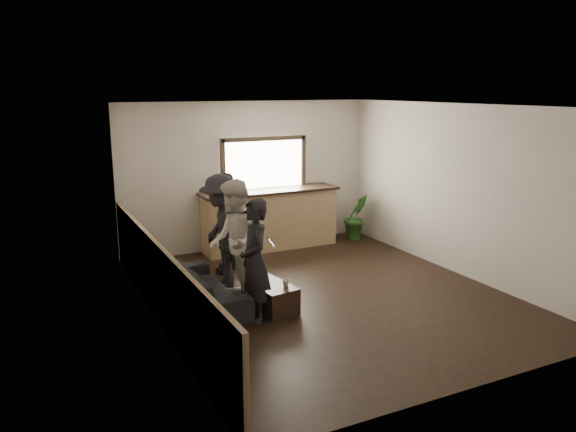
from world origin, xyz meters
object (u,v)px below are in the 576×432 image
bar_counter (270,216)px  person_b (234,243)px  person_d (228,223)px  coffee_table (270,296)px  potted_plant (356,217)px  cup_b (286,283)px  sofa (204,288)px  cup_a (252,278)px  person_a (255,261)px  person_c (222,232)px

bar_counter → person_b: bearing=-124.4°
bar_counter → person_d: size_ratio=1.60×
coffee_table → potted_plant: bearing=40.0°
cup_b → person_b: 0.94m
bar_counter → sofa: (-2.08, -2.31, -0.37)m
coffee_table → cup_b: 0.33m
sofa → potted_plant: 4.47m
cup_a → person_b: 0.56m
potted_plant → person_b: 4.12m
person_b → bar_counter: bearing=161.6°
coffee_table → cup_a: cup_a is taller
coffee_table → potted_plant: potted_plant is taller
sofa → cup_b: size_ratio=19.12×
potted_plant → person_d: (-3.07, -0.81, 0.38)m
bar_counter → coffee_table: bearing=-114.3°
coffee_table → person_d: (0.06, 1.81, 0.66)m
bar_counter → cup_b: bar_counter is taller
cup_a → person_d: size_ratio=0.07×
potted_plant → person_b: bearing=-147.9°
coffee_table → potted_plant: 4.09m
sofa → potted_plant: (3.93, 2.12, 0.20)m
person_b → person_d: (0.41, 1.37, -0.05)m
cup_a → cup_b: bearing=-48.4°
cup_b → potted_plant: (2.96, 2.80, 0.05)m
coffee_table → cup_a: size_ratio=7.22×
cup_b → potted_plant: size_ratio=0.10×
person_a → person_b: (-0.01, 0.71, 0.07)m
cup_b → potted_plant: bearing=43.4°
bar_counter → coffee_table: 3.12m
coffee_table → person_c: 1.38m
cup_b → potted_plant: potted_plant is taller
cup_b → person_c: (-0.45, 1.33, 0.47)m
person_c → potted_plant: bearing=117.2°
potted_plant → person_a: 4.52m
sofa → person_c: (0.52, 0.65, 0.62)m
cup_b → person_c: person_c is taller
person_b → person_c: size_ratio=1.01×
cup_b → bar_counter: bearing=69.6°
person_a → cup_b: bearing=108.3°
cup_b → person_d: (-0.10, 1.99, 0.43)m
person_a → person_c: (0.05, 1.42, 0.06)m
sofa → coffee_table: sofa is taller
cup_b → person_d: 2.04m
potted_plant → sofa: bearing=-151.6°
sofa → cup_a: size_ratio=16.11×
coffee_table → person_d: 1.93m
person_b → person_d: bearing=179.4°
person_b → person_c: (0.07, 0.71, -0.01)m
person_b → person_d: 1.43m
cup_a → potted_plant: size_ratio=0.12×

